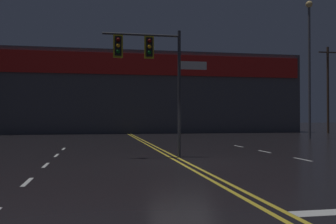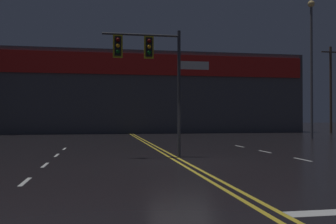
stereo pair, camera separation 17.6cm
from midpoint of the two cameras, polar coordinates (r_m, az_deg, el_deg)
ground_plane at (r=14.69m, az=2.45°, el=-7.65°), size 200.00×200.00×0.00m
road_markings at (r=13.45m, az=8.15°, el=-8.26°), size 15.20×60.00×0.01m
traffic_signal_median at (r=16.63m, az=-2.69°, el=7.88°), size 3.47×0.36×5.63m
streetlight_near_right at (r=33.28m, az=21.16°, el=8.45°), size 0.56×0.56×11.38m
building_backdrop at (r=45.28m, az=-6.03°, el=2.72°), size 40.00×10.23×9.06m
utility_pole_row at (r=37.99m, az=-8.03°, el=4.88°), size 46.34×0.26×11.48m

